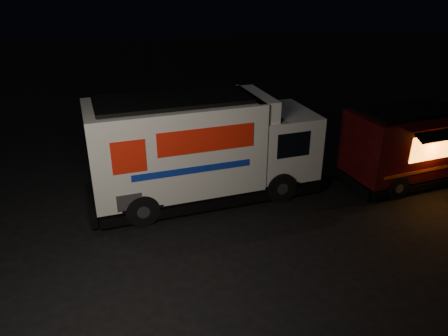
% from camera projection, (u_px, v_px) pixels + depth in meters
% --- Properties ---
extents(ground, '(80.00, 80.00, 0.00)m').
position_uv_depth(ground, '(227.00, 243.00, 12.18)').
color(ground, black).
rests_on(ground, ground).
extents(white_truck, '(8.02, 4.24, 3.46)m').
position_uv_depth(white_truck, '(206.00, 147.00, 14.02)').
color(white_truck, silver).
rests_on(white_truck, ground).
extents(red_truck, '(6.16, 3.55, 2.70)m').
position_uv_depth(red_truck, '(422.00, 143.00, 15.35)').
color(red_truck, '#3B0A0C').
rests_on(red_truck, ground).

